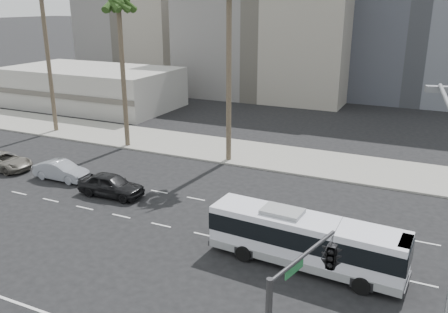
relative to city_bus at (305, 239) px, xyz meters
The scene contains 13 objects.
ground 6.48m from the city_bus, behind, with size 700.00×700.00×0.00m, color black.
sidewalk_north 17.51m from the city_bus, 110.97° to the left, with size 120.00×7.00×0.15m, color gray.
commercial_low 45.08m from the city_bus, 143.54° to the left, with size 22.00×12.16×5.00m.
midrise_beige_west 49.86m from the city_bus, 111.72° to the left, with size 24.00×18.00×18.00m, color gray.
midrise_gray_center 54.05m from the city_bus, 88.10° to the left, with size 20.00×20.00×26.00m, color #494C54.
midrise_beige_far 67.63m from the city_bus, 131.06° to the left, with size 18.00×16.00×15.00m, color gray.
city_bus is the anchor object (origin of this frame).
car_a 15.31m from the city_bus, 167.60° to the left, with size 4.82×1.94×1.64m, color black.
car_b 20.88m from the city_bus, 168.28° to the left, with size 4.45×1.55×1.46m, color #9499A3.
car_c 26.74m from the city_bus, behind, with size 5.02×2.32×1.40m, color #686359.
streetlight_corner 13.04m from the city_bus, 60.32° to the right, with size 1.46×5.08×10.80m.
traffic_signal 9.82m from the city_bus, 71.72° to the right, with size 3.03×4.13×6.51m.
palm_mid 27.44m from the city_bus, 147.17° to the left, with size 4.54×4.54×14.06m.
Camera 1 is at (11.61, -22.04, 13.08)m, focal length 37.71 mm.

